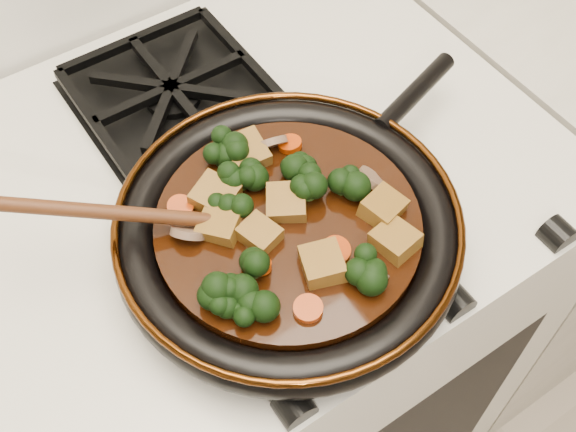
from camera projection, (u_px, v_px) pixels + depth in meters
stove at (248, 338)px, 1.22m from camera, size 0.76×0.60×0.90m
burner_grate_front at (298, 249)px, 0.77m from camera, size 0.23×0.23×0.03m
burner_grate_back at (172, 93)px, 0.91m from camera, size 0.23×0.23×0.03m
skillet at (289, 229)px, 0.75m from camera, size 0.48×0.36×0.05m
braising_sauce at (288, 228)px, 0.75m from camera, size 0.28×0.28×0.02m
tofu_cube_0 at (287, 203)px, 0.74m from camera, size 0.06×0.06×0.03m
tofu_cube_1 at (395, 240)px, 0.72m from camera, size 0.04×0.05×0.03m
tofu_cube_2 at (323, 264)px, 0.70m from camera, size 0.05×0.05×0.03m
tofu_cube_3 at (215, 197)px, 0.75m from camera, size 0.06×0.06×0.03m
tofu_cube_4 at (246, 153)px, 0.78m from camera, size 0.05×0.05×0.03m
tofu_cube_5 at (220, 226)px, 0.72m from camera, size 0.05×0.05×0.03m
tofu_cube_6 at (383, 208)px, 0.74m from camera, size 0.05×0.05×0.03m
tofu_cube_7 at (260, 235)px, 0.72m from camera, size 0.04×0.05×0.02m
broccoli_floret_0 at (242, 179)px, 0.75m from camera, size 0.09×0.08×0.06m
broccoli_floret_1 at (254, 268)px, 0.69m from camera, size 0.07×0.08×0.06m
broccoli_floret_2 at (231, 209)px, 0.73m from camera, size 0.08×0.08×0.06m
broccoli_floret_3 at (342, 184)px, 0.75m from camera, size 0.09×0.09×0.07m
broccoli_floret_4 at (368, 270)px, 0.69m from camera, size 0.07×0.07×0.07m
broccoli_floret_5 at (290, 166)px, 0.77m from camera, size 0.08×0.09×0.07m
broccoli_floret_6 at (244, 306)px, 0.67m from camera, size 0.08×0.07×0.05m
broccoli_floret_7 at (309, 191)px, 0.74m from camera, size 0.09×0.08×0.07m
broccoli_floret_8 at (222, 154)px, 0.78m from camera, size 0.08×0.08×0.05m
broccoli_floret_9 at (222, 300)px, 0.67m from camera, size 0.07×0.07×0.07m
carrot_coin_0 at (290, 144)px, 0.79m from camera, size 0.03×0.03×0.01m
carrot_coin_1 at (180, 207)px, 0.74m from camera, size 0.03×0.03×0.01m
carrot_coin_2 at (308, 309)px, 0.67m from camera, size 0.03×0.03×0.01m
carrot_coin_3 at (336, 250)px, 0.71m from camera, size 0.03×0.03×0.02m
carrot_coin_4 at (257, 265)px, 0.70m from camera, size 0.03×0.03×0.02m
mushroom_slice_0 at (372, 270)px, 0.70m from camera, size 0.03×0.04×0.03m
mushroom_slice_1 at (371, 179)px, 0.76m from camera, size 0.03×0.03×0.03m
mushroom_slice_2 at (271, 144)px, 0.79m from camera, size 0.04×0.04×0.04m
mushroom_slice_3 at (188, 233)px, 0.72m from camera, size 0.05×0.05×0.03m
wooden_spoon at (159, 216)px, 0.71m from camera, size 0.15×0.10×0.25m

